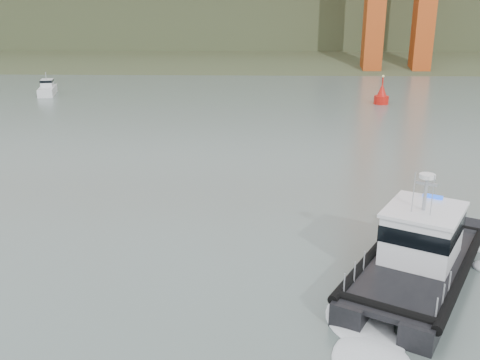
% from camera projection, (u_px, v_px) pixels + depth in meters
% --- Properties ---
extents(ground, '(400.00, 400.00, 0.00)m').
position_uv_depth(ground, '(281.00, 334.00, 18.41)').
color(ground, slate).
rests_on(ground, ground).
extents(headlands, '(500.00, 105.36, 27.12)m').
position_uv_depth(headlands, '(261.00, 21.00, 135.41)').
color(headlands, '#354326').
rests_on(headlands, ground).
extents(patrol_boat, '(7.90, 10.22, 4.73)m').
position_uv_depth(patrol_boat, '(418.00, 254.00, 21.67)').
color(patrol_boat, black).
rests_on(patrol_boat, ground).
extents(motorboat, '(3.00, 5.62, 2.94)m').
position_uv_depth(motorboat, '(47.00, 89.00, 67.44)').
color(motorboat, silver).
rests_on(motorboat, ground).
extents(nav_buoy, '(1.67, 1.67, 3.48)m').
position_uv_depth(nav_buoy, '(382.00, 96.00, 60.96)').
color(nav_buoy, red).
rests_on(nav_buoy, ground).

